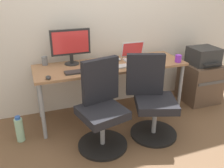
% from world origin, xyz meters
% --- Properties ---
extents(ground_plane, '(5.28, 5.28, 0.00)m').
position_xyz_m(ground_plane, '(0.00, 0.00, 0.00)').
color(ground_plane, brown).
extents(back_wall, '(4.40, 0.04, 2.60)m').
position_xyz_m(back_wall, '(0.00, 0.39, 1.30)').
color(back_wall, silver).
rests_on(back_wall, ground).
extents(desk, '(1.88, 0.61, 0.71)m').
position_xyz_m(desk, '(0.00, 0.00, 0.65)').
color(desk, '#996B47').
rests_on(desk, ground).
extents(office_chair_left, '(0.54, 0.54, 0.94)m').
position_xyz_m(office_chair_left, '(-0.30, -0.55, 0.42)').
color(office_chair_left, black).
rests_on(office_chair_left, ground).
extents(office_chair_right, '(0.56, 0.56, 0.94)m').
position_xyz_m(office_chair_right, '(0.29, -0.56, 0.42)').
color(office_chair_right, black).
rests_on(office_chair_right, ground).
extents(side_cabinet, '(0.49, 0.50, 0.57)m').
position_xyz_m(side_cabinet, '(1.38, -0.04, 0.28)').
color(side_cabinet, brown).
rests_on(side_cabinet, ground).
extents(printer, '(0.38, 0.40, 0.24)m').
position_xyz_m(printer, '(1.38, -0.04, 0.69)').
color(printer, '#2D2D2D').
rests_on(printer, side_cabinet).
extents(water_bottle_on_floor, '(0.09, 0.09, 0.31)m').
position_xyz_m(water_bottle_on_floor, '(-1.15, -0.21, 0.15)').
color(water_bottle_on_floor, '#A5D8B2').
rests_on(water_bottle_on_floor, ground).
extents(desktop_monitor, '(0.48, 0.18, 0.43)m').
position_xyz_m(desktop_monitor, '(-0.45, 0.16, 0.96)').
color(desktop_monitor, '#262626').
rests_on(desktop_monitor, desk).
extents(open_laptop, '(0.31, 0.28, 0.22)m').
position_xyz_m(open_laptop, '(0.36, 0.07, 0.77)').
color(open_laptop, silver).
rests_on(open_laptop, desk).
extents(keyboard_by_monitor, '(0.34, 0.12, 0.02)m').
position_xyz_m(keyboard_by_monitor, '(-0.43, -0.15, 0.72)').
color(keyboard_by_monitor, '#2D2D2D').
rests_on(keyboard_by_monitor, desk).
extents(keyboard_by_laptop, '(0.34, 0.12, 0.02)m').
position_xyz_m(keyboard_by_laptop, '(0.00, -0.15, 0.72)').
color(keyboard_by_laptop, '#B7B7B7').
rests_on(keyboard_by_laptop, desk).
extents(mouse_by_monitor, '(0.06, 0.10, 0.03)m').
position_xyz_m(mouse_by_monitor, '(0.15, 0.11, 0.73)').
color(mouse_by_monitor, '#B7B7B7').
rests_on(mouse_by_monitor, desk).
extents(mouse_by_laptop, '(0.06, 0.10, 0.03)m').
position_xyz_m(mouse_by_laptop, '(-0.78, -0.24, 0.73)').
color(mouse_by_laptop, '#2D2D2D').
rests_on(mouse_by_laptop, desk).
extents(coffee_mug, '(0.08, 0.08, 0.09)m').
position_xyz_m(coffee_mug, '(0.83, -0.22, 0.76)').
color(coffee_mug, purple).
rests_on(coffee_mug, desk).
extents(pen_cup, '(0.07, 0.07, 0.10)m').
position_xyz_m(pen_cup, '(-0.77, 0.25, 0.77)').
color(pen_cup, slate).
rests_on(pen_cup, desk).
extents(phone_near_monitor, '(0.07, 0.14, 0.01)m').
position_xyz_m(phone_near_monitor, '(0.68, 0.04, 0.72)').
color(phone_near_monitor, black).
rests_on(phone_near_monitor, desk).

